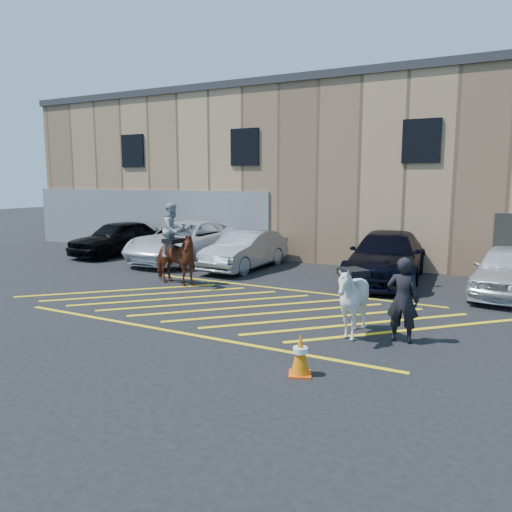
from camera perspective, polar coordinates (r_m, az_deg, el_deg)
The scene contains 12 objects.
ground at distance 13.26m, azimuth -1.00°, elevation -5.63°, with size 90.00×90.00×0.00m, color black.
car_black_suv at distance 22.56m, azimuth -15.47°, elevation 2.01°, with size 1.80×4.48×1.53m, color black.
car_white_pickup at distance 20.40m, azimuth -7.95°, elevation 1.67°, with size 2.67×5.79×1.61m, color white.
car_silver_sedan at distance 18.40m, azimuth -1.27°, elevation 0.67°, with size 1.49×4.28×1.41m, color gray.
car_blue_suv at distance 16.82m, azimuth 14.72°, elevation -0.09°, with size 2.21×5.45×1.58m, color black.
car_white_suv at distance 15.87m, azimuth 26.88°, elevation -1.53°, with size 1.71×4.24×1.45m, color silver.
handler at distance 10.56m, azimuth 16.43°, elevation -4.84°, with size 0.64×0.42×1.76m, color black.
warehouse at distance 24.04m, azimuth 13.22°, elevation 9.39°, with size 32.42×10.20×7.30m.
hatching_zone at distance 13.01m, azimuth -1.65°, elevation -5.89°, with size 12.60×5.12×0.01m.
mounted_bay at distance 15.80m, azimuth -9.41°, elevation 0.45°, with size 2.06×1.16×2.58m.
saddled_white at distance 10.65m, azimuth 10.97°, elevation -5.03°, with size 1.87×1.89×1.56m.
traffic_cone at distance 8.63m, azimuth 5.09°, elevation -11.13°, with size 0.50×0.50×0.73m.
Camera 1 is at (6.27, -11.21, 3.30)m, focal length 35.00 mm.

